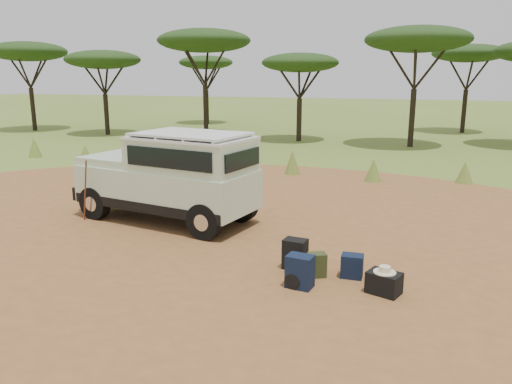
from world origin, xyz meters
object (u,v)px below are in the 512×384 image
(hard_case, at_px, (384,283))
(walking_staff, at_px, (85,191))
(backpack_black, at_px, (295,254))
(safari_vehicle, at_px, (171,178))
(backpack_navy, at_px, (300,272))
(duffel_navy, at_px, (352,266))
(backpack_olive, at_px, (317,265))

(hard_case, bearing_deg, walking_staff, -175.57)
(backpack_black, xyz_separation_m, hard_case, (1.70, -0.62, -0.10))
(safari_vehicle, bearing_deg, backpack_navy, -25.82)
(walking_staff, height_order, backpack_black, walking_staff)
(backpack_navy, distance_m, hard_case, 1.43)
(safari_vehicle, height_order, backpack_black, safari_vehicle)
(hard_case, bearing_deg, backpack_black, 179.91)
(safari_vehicle, height_order, duffel_navy, safari_vehicle)
(backpack_navy, height_order, hard_case, backpack_navy)
(duffel_navy, bearing_deg, backpack_olive, -166.76)
(safari_vehicle, xyz_separation_m, backpack_black, (3.73, -2.16, -0.81))
(safari_vehicle, bearing_deg, hard_case, -16.37)
(safari_vehicle, distance_m, backpack_olive, 4.92)
(walking_staff, relative_size, backpack_navy, 2.74)
(safari_vehicle, relative_size, hard_case, 9.16)
(duffel_navy, xyz_separation_m, hard_case, (0.61, -0.53, -0.03))
(safari_vehicle, relative_size, backpack_black, 8.39)
(backpack_black, relative_size, hard_case, 1.09)
(backpack_navy, relative_size, duffel_navy, 1.34)
(backpack_navy, distance_m, backpack_olive, 0.60)
(backpack_navy, bearing_deg, safari_vehicle, 152.00)
(backpack_navy, bearing_deg, walking_staff, 168.07)
(backpack_navy, bearing_deg, backpack_olive, 80.19)
(safari_vehicle, distance_m, duffel_navy, 5.39)
(safari_vehicle, xyz_separation_m, duffel_navy, (4.82, -2.24, -0.88))
(backpack_black, height_order, hard_case, backpack_black)
(walking_staff, height_order, duffel_navy, walking_staff)
(backpack_black, relative_size, backpack_navy, 1.00)
(walking_staff, xyz_separation_m, duffel_navy, (6.86, -1.53, -0.58))
(walking_staff, xyz_separation_m, backpack_navy, (6.06, -2.25, -0.50))
(duffel_navy, bearing_deg, backpack_navy, -139.61)
(backpack_olive, distance_m, hard_case, 1.28)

